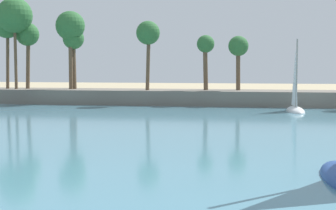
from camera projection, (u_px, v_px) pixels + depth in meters
The scene contains 3 objects.
sea at pixel (208, 108), 55.66m from camera, with size 220.00×89.17×0.06m, color teal.
palm_headland at pixel (207, 78), 59.94m from camera, with size 105.27×6.34×13.04m.
sailboat_near_shore at pixel (295, 105), 51.31m from camera, with size 2.19×5.55×7.84m.
Camera 1 is at (5.06, -4.82, 4.73)m, focal length 54.24 mm.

